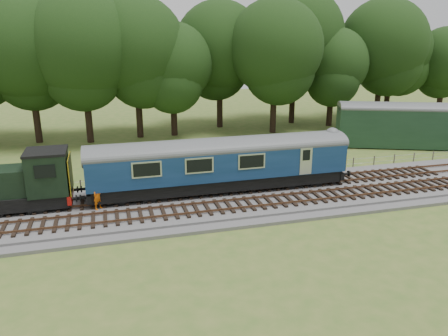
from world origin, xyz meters
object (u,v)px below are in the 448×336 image
object	(u,v)px
dmu_railcar	(221,160)
shunter_loco	(2,186)
parked_coach	(427,123)
worker	(98,195)

from	to	relation	value
dmu_railcar	shunter_loco	world-z (taller)	dmu_railcar
dmu_railcar	parked_coach	xyz separation A→B (m)	(23.23, 7.72, -0.14)
shunter_loco	worker	xyz separation A→B (m)	(5.62, -1.22, -0.65)
dmu_railcar	worker	xyz separation A→B (m)	(-8.31, -1.22, -1.29)
worker	parked_coach	world-z (taller)	parked_coach
dmu_railcar	shunter_loco	xyz separation A→B (m)	(-13.93, 0.00, -0.63)
worker	shunter_loco	bearing A→B (deg)	124.93
dmu_railcar	worker	distance (m)	8.50
dmu_railcar	worker	bearing A→B (deg)	-171.68
dmu_railcar	parked_coach	size ratio (longest dim) A/B	1.06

